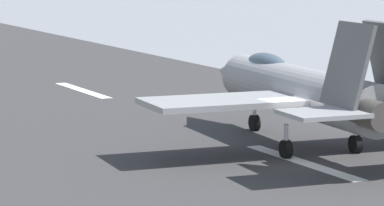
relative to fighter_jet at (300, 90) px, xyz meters
name	(u,v)px	position (x,y,z in m)	size (l,w,h in m)	color
ground_plane	(300,162)	(-2.62, 1.63, -2.50)	(400.00, 400.00, 0.00)	gray
runway_strip	(300,162)	(-2.64, 1.63, -2.49)	(240.00, 26.00, 0.02)	#373637
fighter_jet	(300,90)	(0.00, 0.00, 0.00)	(17.09, 14.64, 5.71)	gray
crew_person	(285,82)	(14.02, -7.77, -1.64)	(0.70, 0.36, 1.74)	#1E2338
marker_cone_far	(251,76)	(21.91, -9.95, -2.23)	(0.44, 0.44, 0.55)	orange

